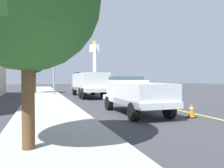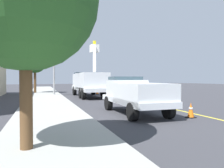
# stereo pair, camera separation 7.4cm
# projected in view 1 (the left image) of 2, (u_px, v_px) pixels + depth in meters

# --- Properties ---
(ground) EXTENTS (120.00, 120.00, 0.00)m
(ground) POSITION_uv_depth(u_px,v_px,m) (114.00, 96.00, 24.92)
(ground) COLOR #38383D
(sidewalk_far_side) EXTENTS (60.03, 10.27, 0.12)m
(sidewalk_far_side) POSITION_uv_depth(u_px,v_px,m) (45.00, 97.00, 22.54)
(sidewalk_far_side) COLOR #9E9E99
(sidewalk_far_side) RESTS_ON ground
(lane_centre_stripe) EXTENTS (49.71, 5.74, 0.01)m
(lane_centre_stripe) POSITION_uv_depth(u_px,v_px,m) (114.00, 96.00, 24.92)
(lane_centre_stripe) COLOR yellow
(lane_centre_stripe) RESTS_ON ground
(utility_bucket_truck) EXTENTS (8.43, 3.52, 6.37)m
(utility_bucket_truck) POSITION_uv_depth(u_px,v_px,m) (89.00, 82.00, 23.39)
(utility_bucket_truck) COLOR silver
(utility_bucket_truck) RESTS_ON ground
(service_pickup_truck) EXTENTS (5.80, 2.71, 2.06)m
(service_pickup_truck) POSITION_uv_depth(u_px,v_px,m) (136.00, 94.00, 11.92)
(service_pickup_truck) COLOR silver
(service_pickup_truck) RESTS_ON ground
(passing_minivan) EXTENTS (4.98, 2.42, 1.69)m
(passing_minivan) POSITION_uv_depth(u_px,v_px,m) (120.00, 86.00, 30.90)
(passing_minivan) COLOR maroon
(passing_minivan) RESTS_ON ground
(traffic_cone_leading) EXTENTS (0.40, 0.40, 0.75)m
(traffic_cone_leading) POSITION_uv_depth(u_px,v_px,m) (191.00, 110.00, 10.78)
(traffic_cone_leading) COLOR black
(traffic_cone_leading) RESTS_ON ground
(traffic_cone_mid_front) EXTENTS (0.40, 0.40, 0.87)m
(traffic_cone_mid_front) POSITION_uv_depth(u_px,v_px,m) (122.00, 96.00, 18.60)
(traffic_cone_mid_front) COLOR black
(traffic_cone_mid_front) RESTS_ON ground
(traffic_cone_mid_rear) EXTENTS (0.40, 0.40, 0.88)m
(traffic_cone_mid_rear) POSITION_uv_depth(u_px,v_px,m) (97.00, 91.00, 27.34)
(traffic_cone_mid_rear) COLOR black
(traffic_cone_mid_rear) RESTS_ON ground
(traffic_signal_mast) EXTENTS (6.80, 0.99, 7.52)m
(traffic_signal_mast) POSITION_uv_depth(u_px,v_px,m) (55.00, 47.00, 23.04)
(traffic_signal_mast) COLOR gray
(traffic_signal_mast) RESTS_ON ground
(street_tree_right) EXTENTS (3.00, 3.00, 5.69)m
(street_tree_right) POSITION_uv_depth(u_px,v_px,m) (35.00, 62.00, 28.23)
(street_tree_right) COLOR brown
(street_tree_right) RESTS_ON ground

